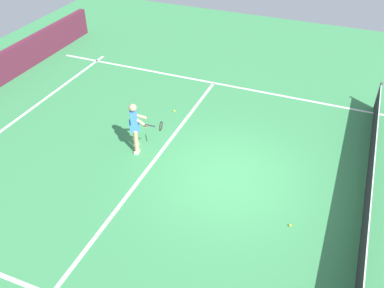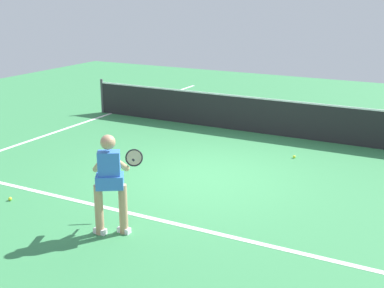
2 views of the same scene
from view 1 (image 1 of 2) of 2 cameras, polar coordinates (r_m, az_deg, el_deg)
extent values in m
plane|color=#38844C|center=(11.59, 4.95, -4.28)|extent=(25.53, 25.53, 0.00)
cube|color=white|center=(14.92, -22.85, 2.93)|extent=(10.80, 0.10, 0.01)
cube|color=white|center=(12.22, -4.78, -1.77)|extent=(9.80, 0.10, 0.01)
cube|color=white|center=(15.55, 10.59, 6.73)|extent=(0.10, 17.64, 0.01)
cylinder|color=#4C4C51|center=(15.44, 23.90, 5.98)|extent=(0.08, 0.08, 1.01)
cube|color=#232326|center=(11.12, 22.74, -6.66)|extent=(10.32, 0.02, 0.89)
cube|color=white|center=(10.83, 23.30, -4.84)|extent=(10.32, 0.02, 0.04)
cylinder|color=tan|center=(12.51, -7.70, 1.21)|extent=(0.13, 0.13, 0.78)
cylinder|color=tan|center=(12.22, -7.58, 0.26)|extent=(0.13, 0.13, 0.78)
cube|color=white|center=(12.71, -7.58, -0.08)|extent=(0.20, 0.10, 0.08)
cube|color=white|center=(12.42, -7.45, -1.05)|extent=(0.20, 0.10, 0.08)
cube|color=#3875D6|center=(12.00, -7.89, 3.27)|extent=(0.38, 0.34, 0.52)
cube|color=#3875D6|center=(12.11, -7.81, 2.47)|extent=(0.49, 0.45, 0.20)
sphere|color=tan|center=(11.79, -8.04, 4.90)|extent=(0.22, 0.22, 0.22)
cylinder|color=tan|center=(12.12, -7.24, 3.80)|extent=(0.45, 0.33, 0.37)
cylinder|color=tan|center=(11.87, -7.12, 3.04)|extent=(0.15, 0.49, 0.37)
cylinder|color=black|center=(11.74, -5.72, 2.52)|extent=(0.19, 0.27, 0.14)
torus|color=black|center=(11.79, -4.25, 2.43)|extent=(0.30, 0.25, 0.28)
cylinder|color=beige|center=(11.79, -4.25, 2.43)|extent=(0.25, 0.20, 0.23)
sphere|color=#D1E533|center=(10.44, 13.16, -10.69)|extent=(0.07, 0.07, 0.07)
sphere|color=#D1E533|center=(14.21, -2.41, 4.48)|extent=(0.07, 0.07, 0.07)
camera|label=2|loc=(12.43, -44.35, 7.21)|focal=48.42mm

